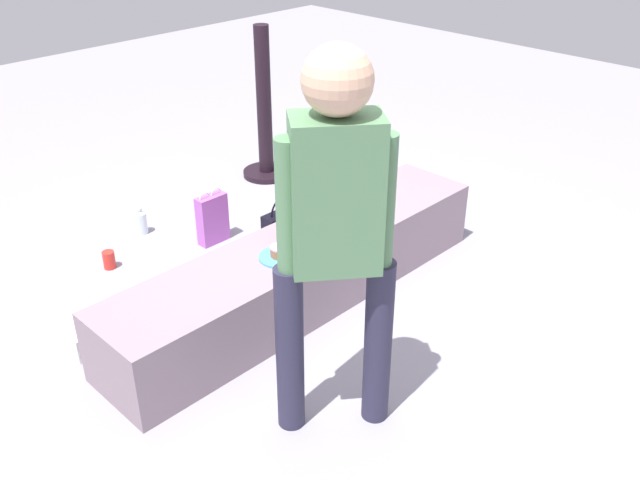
{
  "coord_description": "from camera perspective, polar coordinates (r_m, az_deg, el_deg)",
  "views": [
    {
      "loc": [
        -2.22,
        -2.33,
        2.19
      ],
      "look_at": [
        -0.25,
        -0.39,
        0.64
      ],
      "focal_mm": 39.03,
      "sensor_mm": 36.0,
      "label": 1
    }
  ],
  "objects": [
    {
      "name": "ground_plane",
      "position": [
        3.89,
        -1.4,
        -4.94
      ],
      "size": [
        12.0,
        12.0,
        0.0
      ],
      "primitive_type": "plane",
      "color": "#928F9D"
    },
    {
      "name": "concrete_ledge",
      "position": [
        3.79,
        -1.44,
        -2.51
      ],
      "size": [
        2.39,
        0.49,
        0.39
      ],
      "primitive_type": "cube",
      "color": "gray",
      "rests_on": "ground_plane"
    },
    {
      "name": "child_seated",
      "position": [
        3.59,
        -0.76,
        3.05
      ],
      "size": [
        0.28,
        0.33,
        0.48
      ],
      "color": "#1F2E4E",
      "rests_on": "concrete_ledge"
    },
    {
      "name": "adult_standing",
      "position": [
        2.59,
        1.3,
        1.69
      ],
      "size": [
        0.41,
        0.37,
        1.64
      ],
      "color": "#29283F",
      "rests_on": "ground_plane"
    },
    {
      "name": "cake_plate",
      "position": [
        3.52,
        -3.28,
        -1.16
      ],
      "size": [
        0.22,
        0.22,
        0.07
      ],
      "color": "#4CA5D8",
      "rests_on": "concrete_ledge"
    },
    {
      "name": "gift_bag",
      "position": [
        4.43,
        -8.81,
        1.75
      ],
      "size": [
        0.2,
        0.08,
        0.36
      ],
      "color": "#B259BF",
      "rests_on": "ground_plane"
    },
    {
      "name": "railing_post",
      "position": [
        5.25,
        -4.55,
        9.61
      ],
      "size": [
        0.36,
        0.36,
        1.14
      ],
      "color": "black",
      "rests_on": "ground_plane"
    },
    {
      "name": "water_bottle_near_gift",
      "position": [
        4.66,
        -14.45,
        1.48
      ],
      "size": [
        0.07,
        0.07,
        0.19
      ],
      "color": "silver",
      "rests_on": "ground_plane"
    },
    {
      "name": "party_cup_red",
      "position": [
        4.34,
        -16.91,
        -1.56
      ],
      "size": [
        0.07,
        0.07,
        0.11
      ],
      "primitive_type": "cylinder",
      "color": "red",
      "rests_on": "ground_plane"
    },
    {
      "name": "cake_box_white",
      "position": [
        3.76,
        -18.32,
        -6.77
      ],
      "size": [
        0.31,
        0.34,
        0.13
      ],
      "primitive_type": "cube",
      "rotation": [
        0.0,
        0.0,
        -0.04
      ],
      "color": "white",
      "rests_on": "ground_plane"
    },
    {
      "name": "handbag_black_leather",
      "position": [
        4.35,
        -2.89,
        1.02
      ],
      "size": [
        0.31,
        0.1,
        0.36
      ],
      "color": "black",
      "rests_on": "ground_plane"
    }
  ]
}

